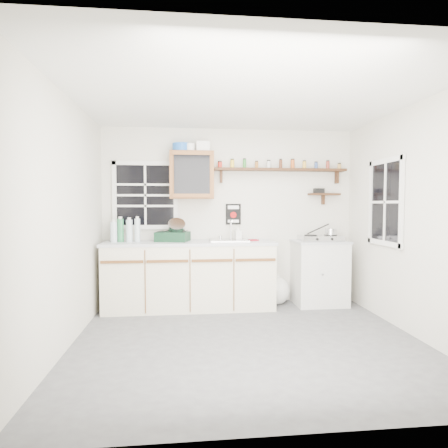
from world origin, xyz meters
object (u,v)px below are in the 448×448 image
Objects in this scene: main_cabinet at (190,275)px; spice_shelf at (280,169)px; upper_cabinet at (192,175)px; dish_rack at (174,234)px; right_cabinet at (319,272)px; hotplate at (321,238)px.

spice_shelf is (1.30, 0.21, 1.47)m from main_cabinet.
upper_cabinet is at bearing 76.32° from main_cabinet.
upper_cabinet is at bearing 36.16° from dish_rack.
dish_rack reaches higher than right_cabinet.
spice_shelf is at bearing 3.13° from upper_cabinet.
right_cabinet is at bearing 0.79° from main_cabinet.
spice_shelf is at bearing 9.29° from main_cabinet.
main_cabinet is at bearing 2.34° from dish_rack.
upper_cabinet is at bearing 176.24° from right_cabinet.
right_cabinet is at bearing -19.39° from spice_shelf.
upper_cabinet is at bearing 176.34° from hotplate.
upper_cabinet is 1.11× the size of hotplate.
main_cabinet is 3.55× the size of upper_cabinet.
spice_shelf is at bearing 159.66° from hotplate.
dish_rack is at bearing 167.66° from main_cabinet.
right_cabinet is at bearing -3.76° from upper_cabinet.
spice_shelf reaches higher than right_cabinet.
right_cabinet is 1.58m from spice_shelf.
spice_shelf reaches higher than hotplate.
spice_shelf is 3.25× the size of hotplate.
hotplate is at bearing 13.54° from dish_rack.
upper_cabinet reaches higher than right_cabinet.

